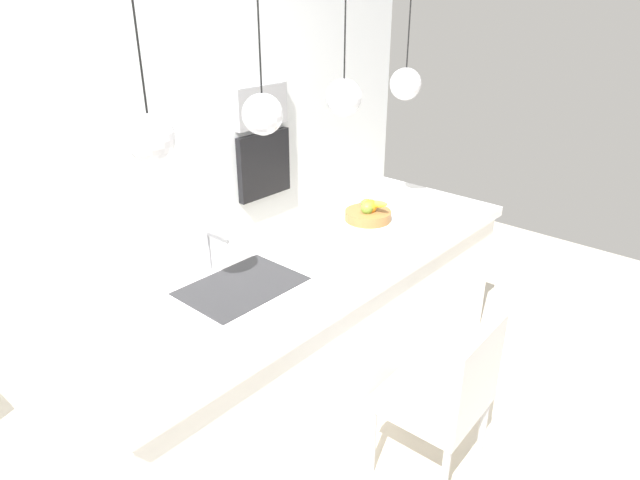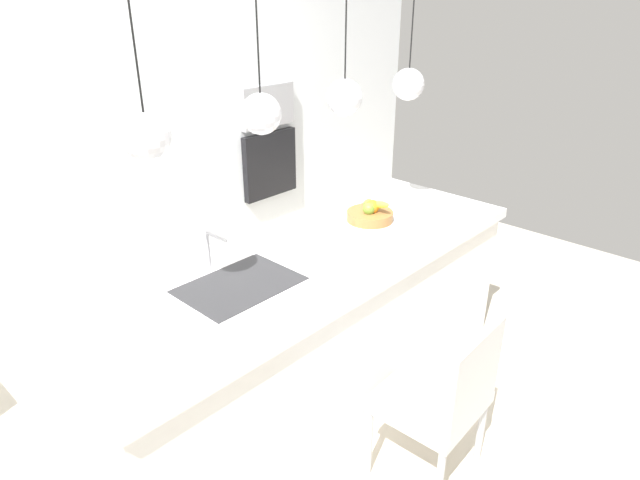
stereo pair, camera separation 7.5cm
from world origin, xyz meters
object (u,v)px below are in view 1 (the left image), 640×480
at_px(fruit_bowl, 369,212).
at_px(microwave, 261,106).
at_px(chair_near, 446,394).
at_px(oven, 263,165).

distance_m(fruit_bowl, microwave, 1.67).
bearing_deg(microwave, chair_near, -115.12).
height_order(oven, chair_near, oven).
xyz_separation_m(oven, chair_near, (-1.16, -2.48, -0.36)).
bearing_deg(oven, chair_near, -115.12).
height_order(microwave, oven, microwave).
bearing_deg(fruit_bowl, chair_near, -123.25).
distance_m(fruit_bowl, oven, 1.63).
xyz_separation_m(microwave, oven, (0.00, 0.00, -0.50)).
relative_size(microwave, oven, 0.96).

